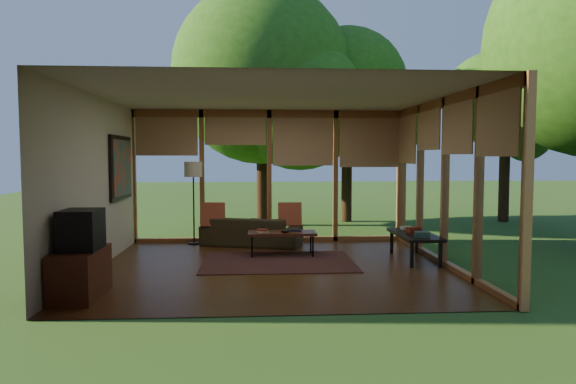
{
  "coord_description": "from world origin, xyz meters",
  "views": [
    {
      "loc": [
        -0.3,
        -8.05,
        1.76
      ],
      "look_at": [
        0.27,
        0.7,
        1.15
      ],
      "focal_mm": 32.0,
      "sensor_mm": 36.0,
      "label": 1
    }
  ],
  "objects": [
    {
      "name": "floor",
      "position": [
        0.0,
        0.0,
        0.0
      ],
      "size": [
        5.5,
        5.5,
        0.0
      ],
      "primitive_type": "plane",
      "color": "#593117",
      "rests_on": "ground"
    },
    {
      "name": "coffee_table",
      "position": [
        0.18,
        0.92,
        0.39
      ],
      "size": [
        1.2,
        0.5,
        0.43
      ],
      "color": "#572717",
      "rests_on": "floor"
    },
    {
      "name": "side_console",
      "position": [
        2.4,
        0.41,
        0.41
      ],
      "size": [
        0.6,
        1.4,
        0.46
      ],
      "color": "black",
      "rests_on": "floor"
    },
    {
      "name": "ct_book_lower",
      "position": [
        -0.17,
        0.87,
        0.44
      ],
      "size": [
        0.22,
        0.18,
        0.03
      ],
      "primitive_type": "cube",
      "rotation": [
        0.0,
        0.0,
        0.2
      ],
      "color": "beige",
      "rests_on": "coffee_table"
    },
    {
      "name": "wall_painting",
      "position": [
        -2.71,
        1.4,
        1.55
      ],
      "size": [
        0.06,
        1.35,
        1.15
      ],
      "color": "black",
      "rests_on": "wall_left"
    },
    {
      "name": "ct_book_side",
      "position": [
        0.43,
        1.0,
        0.44
      ],
      "size": [
        0.22,
        0.17,
        0.03
      ],
      "primitive_type": "cube",
      "rotation": [
        0.0,
        0.0,
        -0.09
      ],
      "color": "black",
      "rests_on": "coffee_table"
    },
    {
      "name": "exterior_lawn",
      "position": [
        8.0,
        8.0,
        -0.01
      ],
      "size": [
        40.0,
        40.0,
        0.0
      ],
      "primitive_type": "plane",
      "color": "#305620",
      "rests_on": "ground"
    },
    {
      "name": "wall_left",
      "position": [
        -2.75,
        0.0,
        1.35
      ],
      "size": [
        0.04,
        5.0,
        2.7
      ],
      "primitive_type": "cube",
      "color": "beige",
      "rests_on": "ground"
    },
    {
      "name": "console_book_a",
      "position": [
        2.4,
        0.01,
        0.5
      ],
      "size": [
        0.26,
        0.22,
        0.08
      ],
      "primitive_type": "cube",
      "rotation": [
        0.0,
        0.0,
        -0.22
      ],
      "color": "#325850",
      "rests_on": "side_console"
    },
    {
      "name": "media_cabinet",
      "position": [
        -2.47,
        -1.6,
        0.3
      ],
      "size": [
        0.5,
        1.0,
        0.6
      ],
      "primitive_type": "cube",
      "color": "#572717",
      "rests_on": "floor"
    },
    {
      "name": "window_wall_right",
      "position": [
        2.75,
        0.0,
        1.35
      ],
      "size": [
        0.12,
        5.0,
        2.7
      ],
      "primitive_type": "cube",
      "color": "#A15F32",
      "rests_on": "ground"
    },
    {
      "name": "tree_nw",
      "position": [
        -0.11,
        5.11,
        3.81
      ],
      "size": [
        4.53,
        4.53,
        6.08
      ],
      "color": "#321D12",
      "rests_on": "ground"
    },
    {
      "name": "ceiling",
      "position": [
        0.0,
        0.0,
        2.7
      ],
      "size": [
        5.5,
        5.5,
        0.0
      ],
      "primitive_type": "plane",
      "rotation": [
        3.14,
        0.0,
        0.0
      ],
      "color": "silver",
      "rests_on": "ground"
    },
    {
      "name": "wall_front",
      "position": [
        0.0,
        -2.5,
        1.35
      ],
      "size": [
        5.5,
        0.04,
        2.7
      ],
      "primitive_type": "cube",
      "color": "beige",
      "rests_on": "ground"
    },
    {
      "name": "ct_book_upper",
      "position": [
        -0.17,
        0.87,
        0.47
      ],
      "size": [
        0.2,
        0.17,
        0.03
      ],
      "primitive_type": "cube",
      "rotation": [
        0.0,
        0.0,
        -0.22
      ],
      "color": "maroon",
      "rests_on": "coffee_table"
    },
    {
      "name": "sofa",
      "position": [
        -0.37,
        2.0,
        0.28
      ],
      "size": [
        2.06,
        1.25,
        0.56
      ],
      "primitive_type": "imported",
      "rotation": [
        0.0,
        0.0,
        2.86
      ],
      "color": "#38301C",
      "rests_on": "floor"
    },
    {
      "name": "console_book_c",
      "position": [
        2.4,
        0.86,
        0.48
      ],
      "size": [
        0.22,
        0.18,
        0.05
      ],
      "primitive_type": "cube",
      "rotation": [
        0.0,
        0.0,
        0.18
      ],
      "color": "beige",
      "rests_on": "side_console"
    },
    {
      "name": "floor_lamp",
      "position": [
        -1.52,
        2.26,
        1.41
      ],
      "size": [
        0.36,
        0.36,
        1.65
      ],
      "color": "black",
      "rests_on": "floor"
    },
    {
      "name": "rug",
      "position": [
        0.08,
        0.36,
        0.01
      ],
      "size": [
        2.5,
        1.77,
        0.01
      ],
      "primitive_type": "cube",
      "color": "maroon",
      "rests_on": "floor"
    },
    {
      "name": "tree_ne",
      "position": [
        2.18,
        5.74,
        3.58
      ],
      "size": [
        3.22,
        3.22,
        5.2
      ],
      "color": "#321D12",
      "rests_on": "ground"
    },
    {
      "name": "pillow_left",
      "position": [
        -1.12,
        1.95,
        0.61
      ],
      "size": [
        0.46,
        0.25,
        0.48
      ],
      "primitive_type": "cube",
      "rotation": [
        -0.21,
        0.0,
        0.0
      ],
      "color": "maroon",
      "rests_on": "sofa"
    },
    {
      "name": "tree_far",
      "position": [
        6.05,
        5.38,
        3.19
      ],
      "size": [
        2.66,
        2.66,
        4.53
      ],
      "color": "#321D12",
      "rests_on": "ground"
    },
    {
      "name": "window_wall_back",
      "position": [
        0.0,
        2.5,
        1.35
      ],
      "size": [
        5.5,
        0.12,
        2.7
      ],
      "primitive_type": "cube",
      "color": "#A15F32",
      "rests_on": "ground"
    },
    {
      "name": "console_book_b",
      "position": [
        2.4,
        0.46,
        0.5
      ],
      "size": [
        0.23,
        0.18,
        0.1
      ],
      "primitive_type": "cube",
      "rotation": [
        0.0,
        0.0,
        0.11
      ],
      "color": "maroon",
      "rests_on": "side_console"
    },
    {
      "name": "television",
      "position": [
        -2.45,
        -1.6,
        0.85
      ],
      "size": [
        0.45,
        0.55,
        0.5
      ],
      "primitive_type": "cube",
      "color": "black",
      "rests_on": "media_cabinet"
    },
    {
      "name": "ct_bowl",
      "position": [
        0.23,
        0.82,
        0.46
      ],
      "size": [
        0.16,
        0.16,
        0.07
      ],
      "primitive_type": "ellipsoid",
      "color": "black",
      "rests_on": "coffee_table"
    },
    {
      "name": "pillow_right",
      "position": [
        0.38,
        1.95,
        0.61
      ],
      "size": [
        0.46,
        0.24,
        0.48
      ],
      "primitive_type": "cube",
      "rotation": [
        -0.21,
        0.0,
        0.0
      ],
      "color": "maroon",
      "rests_on": "sofa"
    }
  ]
}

